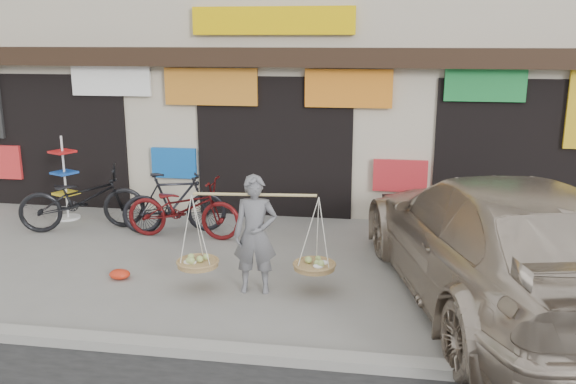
% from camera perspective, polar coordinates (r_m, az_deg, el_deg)
% --- Properties ---
extents(ground, '(70.00, 70.00, 0.00)m').
position_cam_1_polar(ground, '(8.81, -5.41, -8.52)').
color(ground, gray).
rests_on(ground, ground).
extents(kerb, '(70.00, 0.25, 0.12)m').
position_cam_1_polar(kerb, '(7.06, -9.60, -14.22)').
color(kerb, gray).
rests_on(kerb, ground).
extents(shophouse_block, '(14.00, 6.32, 7.00)m').
position_cam_1_polar(shophouse_block, '(14.42, 0.82, 14.44)').
color(shophouse_block, beige).
rests_on(shophouse_block, ground).
extents(street_vendor, '(2.16, 0.71, 1.64)m').
position_cam_1_polar(street_vendor, '(8.27, -3.07, -4.42)').
color(street_vendor, slate).
rests_on(street_vendor, ground).
extents(bike_0, '(2.32, 1.54, 1.15)m').
position_cam_1_polar(bike_0, '(11.60, -18.70, -0.62)').
color(bike_0, black).
rests_on(bike_0, ground).
extents(bike_1, '(1.91, 1.04, 1.10)m').
position_cam_1_polar(bike_1, '(11.01, -10.58, -1.00)').
color(bike_1, black).
rests_on(bike_1, ground).
extents(bike_2, '(2.04, 0.75, 1.06)m').
position_cam_1_polar(bike_2, '(10.70, -9.76, -1.51)').
color(bike_2, '#510E0F').
rests_on(bike_2, ground).
extents(suv, '(3.73, 6.36, 1.73)m').
position_cam_1_polar(suv, '(8.27, 19.00, -4.41)').
color(suv, '#B7A693').
rests_on(suv, ground).
extents(display_rack, '(0.51, 0.51, 1.62)m').
position_cam_1_polar(display_rack, '(12.38, -20.10, 0.54)').
color(display_rack, silver).
rests_on(display_rack, ground).
extents(red_bag, '(0.31, 0.25, 0.14)m').
position_cam_1_polar(red_bag, '(9.24, -15.47, -7.42)').
color(red_bag, red).
rests_on(red_bag, ground).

